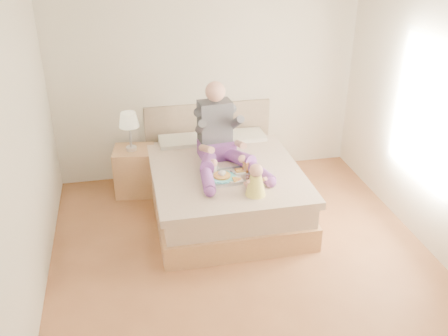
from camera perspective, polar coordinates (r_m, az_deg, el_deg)
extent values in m
cube|color=brown|center=(5.35, 2.29, -10.36)|extent=(4.00, 4.20, 0.01)
cube|color=silver|center=(6.58, -1.97, 10.32)|extent=(4.00, 0.02, 2.70)
cube|color=silver|center=(2.97, 12.87, -13.69)|extent=(4.00, 0.02, 2.70)
cube|color=silver|center=(4.62, -22.21, 0.60)|extent=(0.02, 4.20, 2.70)
cube|color=silver|center=(5.48, 23.39, 4.47)|extent=(0.02, 4.20, 2.70)
cube|color=white|center=(5.60, 22.26, 5.73)|extent=(0.02, 1.30, 1.60)
cube|color=#FCE9CE|center=(5.60, 22.22, 5.72)|extent=(0.01, 1.18, 1.48)
cube|color=#A3764C|center=(6.09, 0.01, -3.61)|extent=(1.68, 2.13, 0.28)
cube|color=#BFA58E|center=(5.96, 0.01, -1.46)|extent=(1.60, 2.05, 0.24)
cube|color=#BFA58E|center=(5.76, 0.32, -0.72)|extent=(1.70, 1.80, 0.09)
cube|color=silver|center=(6.48, -4.65, 2.78)|extent=(0.62, 0.40, 0.14)
cube|color=silver|center=(6.61, 1.91, 3.35)|extent=(0.62, 0.40, 0.14)
cube|color=#88745E|center=(6.87, -1.84, 3.49)|extent=(1.70, 0.08, 1.00)
cube|color=#A3764C|center=(6.50, -10.13, -0.31)|extent=(0.55, 0.51, 0.61)
cylinder|color=silver|center=(6.34, -10.54, 2.21)|extent=(0.13, 0.13, 0.04)
cylinder|color=silver|center=(6.28, -10.67, 3.54)|extent=(0.03, 0.03, 0.28)
cone|color=beige|center=(6.19, -10.85, 5.46)|extent=(0.24, 0.24, 0.18)
cube|color=#71398F|center=(6.04, -0.85, 2.17)|extent=(0.44, 0.36, 0.19)
cube|color=#34333A|center=(5.96, -1.05, 5.31)|extent=(0.41, 0.27, 0.51)
sphere|color=#DEA08B|center=(5.80, -0.99, 8.73)|extent=(0.24, 0.24, 0.24)
cylinder|color=#71398F|center=(5.78, -1.75, 0.82)|extent=(0.29, 0.58, 0.23)
cylinder|color=#71398F|center=(5.40, -1.88, -1.35)|extent=(0.17, 0.50, 0.13)
sphere|color=#71398F|center=(5.20, -1.62, -2.70)|extent=(0.12, 0.12, 0.12)
cylinder|color=#34333A|center=(5.77, -2.68, 4.73)|extent=(0.10, 0.32, 0.26)
cylinder|color=#DEA08B|center=(5.67, -2.00, 2.19)|extent=(0.14, 0.34, 0.17)
sphere|color=#DEA08B|center=(5.58, -1.22, 0.57)|extent=(0.09, 0.09, 0.09)
cylinder|color=#71398F|center=(5.87, 1.47, 1.27)|extent=(0.38, 0.57, 0.23)
cylinder|color=#71398F|center=(5.57, 4.07, -0.46)|extent=(0.26, 0.51, 0.13)
sphere|color=#71398F|center=(5.40, 5.38, -1.60)|extent=(0.12, 0.12, 0.12)
cylinder|color=#34333A|center=(5.88, 1.37, 5.21)|extent=(0.16, 0.33, 0.26)
cylinder|color=#DEA08B|center=(5.78, 1.90, 2.71)|extent=(0.08, 0.33, 0.17)
sphere|color=#DEA08B|center=(5.68, 2.10, 1.04)|extent=(0.09, 0.09, 0.09)
cube|color=silver|center=(5.58, 0.79, -1.07)|extent=(0.53, 0.43, 0.01)
cylinder|color=#42B3BE|center=(5.56, -0.24, -1.04)|extent=(0.29, 0.29, 0.02)
cylinder|color=gold|center=(5.55, -0.24, -0.87)|extent=(0.19, 0.19, 0.02)
cylinder|color=white|center=(5.64, -1.23, -0.14)|extent=(0.09, 0.09, 0.10)
torus|color=white|center=(5.65, -0.72, -0.05)|extent=(0.02, 0.07, 0.07)
cylinder|color=#875F42|center=(5.62, -1.23, 0.29)|extent=(0.08, 0.08, 0.01)
cylinder|color=white|center=(5.68, 1.76, -0.40)|extent=(0.16, 0.16, 0.01)
cube|color=gold|center=(5.67, 1.77, -0.26)|extent=(0.10, 0.09, 0.02)
cylinder|color=white|center=(5.49, 1.37, -1.45)|extent=(0.16, 0.16, 0.01)
ellipsoid|color=#AA122E|center=(5.48, 1.62, -1.34)|extent=(0.04, 0.03, 0.01)
cylinder|color=white|center=(5.66, 2.49, 0.15)|extent=(0.08, 0.08, 0.13)
cylinder|color=orange|center=(5.66, 2.49, 0.12)|extent=(0.07, 0.07, 0.12)
cylinder|color=white|center=(5.53, 2.79, -1.09)|extent=(0.08, 0.08, 0.04)
cylinder|color=#441809|center=(5.53, 2.79, -1.10)|extent=(0.06, 0.06, 0.03)
cone|color=#FEF150|center=(5.22, 3.64, -1.94)|extent=(0.21, 0.21, 0.23)
sphere|color=#DEA08B|center=(5.14, 3.69, -0.28)|extent=(0.14, 0.14, 0.14)
cylinder|color=#DEA08B|center=(5.33, 2.81, -2.18)|extent=(0.06, 0.16, 0.06)
sphere|color=#DEA08B|center=(5.39, 2.47, -1.78)|extent=(0.05, 0.05, 0.05)
cylinder|color=#DEA08B|center=(5.18, 2.74, -1.60)|extent=(0.06, 0.12, 0.10)
cylinder|color=#DEA08B|center=(5.35, 3.62, -2.05)|extent=(0.09, 0.17, 0.06)
sphere|color=#DEA08B|center=(5.42, 3.36, -1.65)|extent=(0.05, 0.05, 0.05)
cylinder|color=#DEA08B|center=(5.23, 4.49, -1.33)|extent=(0.08, 0.12, 0.10)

